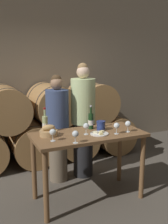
{
  "coord_description": "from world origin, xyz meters",
  "views": [
    {
      "loc": [
        -1.36,
        -2.91,
        1.87
      ],
      "look_at": [
        0.0,
        0.14,
        1.16
      ],
      "focal_mm": 42.0,
      "sensor_mm": 36.0,
      "label": 1
    }
  ],
  "objects": [
    {
      "name": "wine_bottle_red",
      "position": [
        0.12,
        0.17,
        1.02
      ],
      "size": [
        0.07,
        0.07,
        0.32
      ],
      "color": "#193819",
      "rests_on": "tasting_table"
    },
    {
      "name": "wine_glass_far_right",
      "position": [
        0.49,
        -0.15,
        1.01
      ],
      "size": [
        0.08,
        0.08,
        0.15
      ],
      "color": "white",
      "rests_on": "tasting_table"
    },
    {
      "name": "stone_wall_back",
      "position": [
        0.0,
        2.19,
        1.6
      ],
      "size": [
        10.0,
        0.12,
        3.2
      ],
      "color": "gray",
      "rests_on": "ground_plane"
    },
    {
      "name": "wine_bottle_white",
      "position": [
        -0.49,
        0.26,
        1.02
      ],
      "size": [
        0.07,
        0.07,
        0.33
      ],
      "color": "#ADBC7F",
      "rests_on": "tasting_table"
    },
    {
      "name": "tasting_table",
      "position": [
        0.0,
        0.0,
        0.77
      ],
      "size": [
        1.43,
        0.68,
        0.91
      ],
      "color": "brown",
      "rests_on": "ground_plane"
    },
    {
      "name": "person_right",
      "position": [
        0.23,
        0.68,
        0.9
      ],
      "size": [
        0.37,
        0.37,
        1.77
      ],
      "color": "#232326",
      "rests_on": "ground_plane"
    },
    {
      "name": "cheese_plate",
      "position": [
        0.11,
        -0.1,
        0.92
      ],
      "size": [
        0.23,
        0.23,
        0.04
      ],
      "color": "white",
      "rests_on": "tasting_table"
    },
    {
      "name": "wine_glass_far_left",
      "position": [
        -0.51,
        -0.12,
        1.01
      ],
      "size": [
        0.08,
        0.08,
        0.15
      ],
      "color": "white",
      "rests_on": "tasting_table"
    },
    {
      "name": "bread_basket",
      "position": [
        -0.5,
        0.09,
        0.96
      ],
      "size": [
        0.22,
        0.22,
        0.14
      ],
      "color": "tan",
      "rests_on": "tasting_table"
    },
    {
      "name": "wine_glass_left",
      "position": [
        -0.3,
        -0.29,
        1.01
      ],
      "size": [
        0.08,
        0.08,
        0.15
      ],
      "color": "white",
      "rests_on": "tasting_table"
    },
    {
      "name": "blue_crock",
      "position": [
        0.21,
        0.06,
        0.98
      ],
      "size": [
        0.12,
        0.12,
        0.12
      ],
      "color": "navy",
      "rests_on": "tasting_table"
    },
    {
      "name": "barrel_stack",
      "position": [
        0.0,
        1.58,
        0.64
      ],
      "size": [
        3.15,
        0.97,
        1.4
      ],
      "color": "#A87A47",
      "rests_on": "ground_plane"
    },
    {
      "name": "wine_glass_center",
      "position": [
        -0.05,
        -0.03,
        1.01
      ],
      "size": [
        0.08,
        0.08,
        0.15
      ],
      "color": "white",
      "rests_on": "tasting_table"
    },
    {
      "name": "wine_glass_right",
      "position": [
        0.31,
        -0.17,
        1.01
      ],
      "size": [
        0.08,
        0.08,
        0.15
      ],
      "color": "white",
      "rests_on": "tasting_table"
    },
    {
      "name": "ground_plane",
      "position": [
        0.0,
        0.0,
        0.0
      ],
      "size": [
        10.0,
        10.0,
        0.0
      ],
      "primitive_type": "plane",
      "color": "#564F44"
    },
    {
      "name": "person_left",
      "position": [
        -0.19,
        0.68,
        0.82
      ],
      "size": [
        0.34,
        0.34,
        1.61
      ],
      "color": "#756651",
      "rests_on": "ground_plane"
    }
  ]
}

